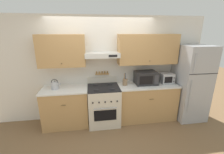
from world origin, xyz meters
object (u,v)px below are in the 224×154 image
(stove_range, at_px, (104,105))
(toaster_oven, at_px, (167,78))
(utensil_crock, at_px, (125,82))
(refrigerator, at_px, (190,83))
(tea_kettle, at_px, (55,85))
(microwave, at_px, (146,78))

(stove_range, relative_size, toaster_oven, 3.51)
(stove_range, distance_m, utensil_crock, 0.76)
(stove_range, relative_size, refrigerator, 0.57)
(tea_kettle, relative_size, utensil_crock, 0.76)
(refrigerator, xyz_separation_m, toaster_oven, (-0.60, 0.12, 0.11))
(refrigerator, xyz_separation_m, microwave, (-1.14, 0.13, 0.14))
(tea_kettle, bearing_deg, microwave, 0.47)
(microwave, relative_size, utensil_crock, 1.73)
(tea_kettle, relative_size, microwave, 0.44)
(utensil_crock, bearing_deg, microwave, 1.91)
(utensil_crock, bearing_deg, stove_range, -171.67)
(microwave, bearing_deg, utensil_crock, -178.09)
(utensil_crock, height_order, toaster_oven, utensil_crock)
(stove_range, xyz_separation_m, toaster_oven, (1.61, 0.08, 0.58))
(utensil_crock, bearing_deg, refrigerator, -4.00)
(stove_range, bearing_deg, microwave, 5.14)
(toaster_oven, bearing_deg, utensil_crock, 179.91)
(tea_kettle, height_order, toaster_oven, toaster_oven)
(utensil_crock, distance_m, toaster_oven, 1.08)
(tea_kettle, xyz_separation_m, toaster_oven, (2.71, -0.00, 0.04))
(tea_kettle, bearing_deg, toaster_oven, -0.04)
(stove_range, bearing_deg, tea_kettle, 175.92)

